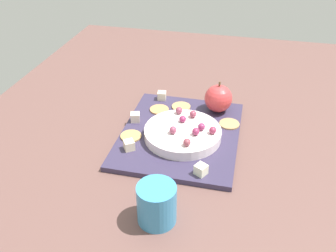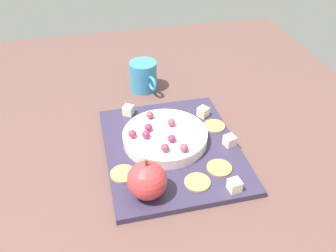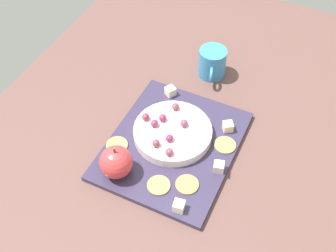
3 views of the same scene
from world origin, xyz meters
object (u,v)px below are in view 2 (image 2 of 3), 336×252
object	(u,v)px
cracker_1	(123,174)
grape_4	(172,139)
grape_0	(150,115)
grape_2	(146,135)
cheese_cube_2	(128,110)
cheese_cube_3	(203,112)
grape_3	(184,148)
cheese_cube_1	(235,185)
grape_7	(148,127)
cracker_2	(219,168)
grape_6	(165,148)
cracker_0	(214,126)
serving_dish	(165,137)
cheese_cube_0	(230,142)
grape_1	(132,134)
platter	(172,149)
grape_5	(171,122)
apple_whole	(147,180)
cracker_3	(197,182)
cup	(144,76)

from	to	relation	value
cracker_1	grape_4	bearing A→B (deg)	114.12
grape_0	grape_2	xyz separation A→B (cm)	(6.93, -2.19, 0.02)
grape_2	cheese_cube_2	bearing A→B (deg)	-171.25
cheese_cube_3	grape_3	size ratio (longest dim) A/B	1.19
cheese_cube_1	grape_7	bearing A→B (deg)	-145.72
grape_3	grape_2	bearing A→B (deg)	-132.27
cracker_1	cracker_2	xyz separation A→B (cm)	(2.82, 19.01, 0.00)
cracker_1	grape_7	xyz separation A→B (cm)	(-9.76, 7.10, 3.04)
grape_6	cracker_0	bearing A→B (deg)	121.82
serving_dish	cheese_cube_0	bearing A→B (deg)	70.18
grape_1	cracker_2	bearing A→B (deg)	54.59
platter	grape_3	bearing A→B (deg)	16.01
cheese_cube_2	cheese_cube_3	bearing A→B (deg)	74.40
cheese_cube_2	cracker_0	xyz separation A→B (cm)	(9.65, 18.53, -0.93)
grape_3	grape_5	size ratio (longest dim) A/B	1.00
apple_whole	platter	bearing A→B (deg)	148.24
grape_6	cheese_cube_2	bearing A→B (deg)	-164.77
cracker_2	cheese_cube_0	bearing A→B (deg)	143.37
cracker_3	grape_5	xyz separation A→B (cm)	(-15.99, -1.23, 3.06)
cracker_1	grape_6	size ratio (longest dim) A/B	2.69
cheese_cube_0	cracker_3	size ratio (longest dim) A/B	0.44
cracker_3	grape_0	xyz separation A→B (cm)	(-19.97, -5.27, 3.01)
grape_1	cup	world-z (taller)	cup
cracker_1	grape_3	world-z (taller)	grape_3
cheese_cube_2	grape_2	bearing A→B (deg)	8.75
grape_2	apple_whole	bearing A→B (deg)	-9.73
cheese_cube_0	grape_5	xyz separation A→B (cm)	(-6.91, -11.33, 2.13)
grape_1	grape_4	size ratio (longest dim) A/B	1.00
cracker_2	grape_2	distance (cm)	16.74
grape_2	grape_4	size ratio (longest dim) A/B	1.00
cracker_0	grape_7	size ratio (longest dim) A/B	2.69
grape_2	grape_7	distance (cm)	2.54
serving_dish	cracker_3	world-z (taller)	serving_dish
grape_4	grape_5	world-z (taller)	grape_5
grape_4	cup	distance (cm)	28.45
serving_dish	cheese_cube_0	size ratio (longest dim) A/B	8.15
cheese_cube_0	grape_7	world-z (taller)	grape_7
cracker_1	grape_0	bearing A→B (deg)	149.91
cracker_3	cup	bearing A→B (deg)	-175.20
cheese_cube_1	grape_5	distance (cm)	20.71
cheese_cube_2	cup	xyz separation A→B (cm)	(-13.01, 6.19, 1.53)
platter	cheese_cube_0	distance (cm)	12.67
grape_3	serving_dish	bearing A→B (deg)	-161.12
grape_5	grape_7	world-z (taller)	same
grape_3	grape_5	bearing A→B (deg)	-177.28
cheese_cube_0	grape_3	xyz separation A→B (cm)	(2.10, -10.90, 2.10)
cheese_cube_3	grape_0	xyz separation A→B (cm)	(1.23, -13.16, 2.08)
grape_6	apple_whole	bearing A→B (deg)	-31.56
apple_whole	grape_6	bearing A→B (deg)	148.44
cracker_3	cup	distance (cm)	39.26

